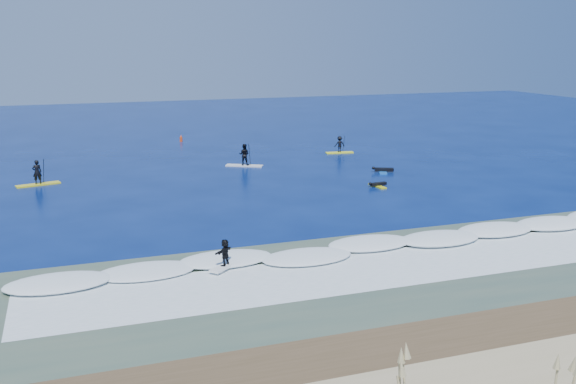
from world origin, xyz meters
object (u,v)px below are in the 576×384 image
object	(u,v)px
sup_paddler_center	(244,157)
prone_paddler_far	(383,170)
prone_paddler_near	(377,185)
wave_surfer	(225,254)
sup_paddler_right	(340,146)
sup_paddler_left	(37,176)
marker_buoy	(181,139)

from	to	relation	value
sup_paddler_center	prone_paddler_far	xyz separation A→B (m)	(10.39, -6.46, -0.70)
prone_paddler_near	wave_surfer	distance (m)	20.78
sup_paddler_right	prone_paddler_far	size ratio (longest dim) A/B	1.19
sup_paddler_left	wave_surfer	xyz separation A→B (m)	(9.15, -23.12, 0.09)
sup_paddler_right	wave_surfer	size ratio (longest dim) A/B	1.53
sup_paddler_center	sup_paddler_right	xyz separation A→B (m)	(10.74, 3.46, -0.11)
prone_paddler_far	sup_paddler_right	bearing A→B (deg)	22.07
prone_paddler_far	wave_surfer	bearing A→B (deg)	159.73
sup_paddler_left	sup_paddler_center	distance (m)	17.24
sup_paddler_left	wave_surfer	bearing A→B (deg)	-82.74
sup_paddler_left	sup_paddler_right	distance (m)	28.40
prone_paddler_near	marker_buoy	bearing A→B (deg)	15.29
sup_paddler_right	prone_paddler_far	world-z (taller)	sup_paddler_right
sup_paddler_center	prone_paddler_near	bearing A→B (deg)	-27.47
wave_surfer	sup_paddler_right	bearing A→B (deg)	16.29
prone_paddler_far	wave_surfer	world-z (taller)	wave_surfer
sup_paddler_right	marker_buoy	bearing A→B (deg)	145.56
sup_paddler_right	prone_paddler_far	xyz separation A→B (m)	(-0.35, -9.92, -0.59)
sup_paddler_right	prone_paddler_near	xyz separation A→B (m)	(-3.32, -14.73, -0.62)
sup_paddler_left	sup_paddler_center	world-z (taller)	sup_paddler_center
prone_paddler_far	marker_buoy	world-z (taller)	marker_buoy
prone_paddler_near	marker_buoy	size ratio (longest dim) A/B	2.53
sup_paddler_right	marker_buoy	distance (m)	18.41
sup_paddler_left	marker_buoy	xyz separation A→B (m)	(14.28, 18.01, -0.38)
sup_paddler_center	wave_surfer	world-z (taller)	sup_paddler_center
sup_paddler_center	prone_paddler_near	size ratio (longest dim) A/B	1.70
prone_paddler_near	marker_buoy	distance (m)	29.03
sup_paddler_right	wave_surfer	bearing A→B (deg)	-115.03
marker_buoy	sup_paddler_center	bearing A→B (deg)	-79.92
prone_paddler_far	wave_surfer	distance (m)	26.26
marker_buoy	wave_surfer	bearing A→B (deg)	-97.12
prone_paddler_near	marker_buoy	xyz separation A→B (m)	(-10.25, 27.16, 0.20)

